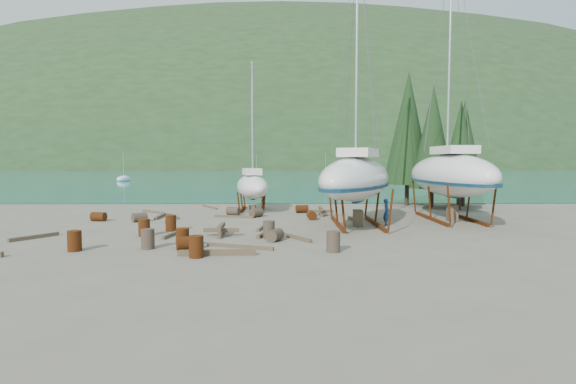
{
  "coord_description": "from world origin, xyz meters",
  "views": [
    {
      "loc": [
        0.3,
        -24.89,
        3.86
      ],
      "look_at": [
        0.54,
        3.0,
        1.91
      ],
      "focal_mm": 28.0,
      "sensor_mm": 36.0,
      "label": 1
    }
  ],
  "objects_px": {
    "small_sailboat_shore": "(252,186)",
    "worker": "(387,212)",
    "large_sailboat_far": "(450,175)",
    "large_sailboat_near": "(357,178)"
  },
  "relations": [
    {
      "from": "large_sailboat_near",
      "to": "large_sailboat_far",
      "type": "bearing_deg",
      "value": 41.93
    },
    {
      "from": "large_sailboat_far",
      "to": "worker",
      "type": "bearing_deg",
      "value": -153.29
    },
    {
      "from": "large_sailboat_near",
      "to": "large_sailboat_far",
      "type": "height_order",
      "value": "large_sailboat_far"
    },
    {
      "from": "large_sailboat_far",
      "to": "large_sailboat_near",
      "type": "bearing_deg",
      "value": -162.63
    },
    {
      "from": "small_sailboat_shore",
      "to": "worker",
      "type": "height_order",
      "value": "small_sailboat_shore"
    },
    {
      "from": "small_sailboat_shore",
      "to": "worker",
      "type": "bearing_deg",
      "value": -57.59
    },
    {
      "from": "large_sailboat_far",
      "to": "small_sailboat_shore",
      "type": "distance_m",
      "value": 14.5
    },
    {
      "from": "small_sailboat_shore",
      "to": "worker",
      "type": "relative_size",
      "value": 7.15
    },
    {
      "from": "large_sailboat_near",
      "to": "large_sailboat_far",
      "type": "distance_m",
      "value": 6.79
    },
    {
      "from": "large_sailboat_near",
      "to": "large_sailboat_far",
      "type": "xyz_separation_m",
      "value": [
        6.39,
        2.28,
        0.15
      ]
    }
  ]
}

